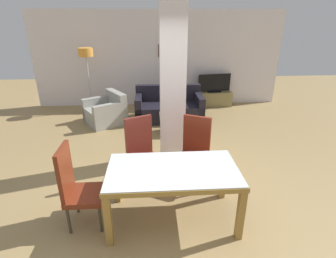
{
  "coord_description": "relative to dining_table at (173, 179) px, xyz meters",
  "views": [
    {
      "loc": [
        -0.24,
        -2.76,
        2.45
      ],
      "look_at": [
        0.0,
        0.9,
        0.9
      ],
      "focal_mm": 28.0,
      "sensor_mm": 36.0,
      "label": 1
    }
  ],
  "objects": [
    {
      "name": "floor_lamp",
      "position": [
        -1.95,
        4.52,
        0.88
      ],
      "size": [
        0.38,
        0.38,
        1.74
      ],
      "color": "#B7B7BC",
      "rests_on": "ground_plane"
    },
    {
      "name": "dining_chair_far_right",
      "position": [
        0.41,
        0.84,
        -0.04
      ],
      "size": [
        0.61,
        0.61,
        1.08
      ],
      "rotation": [
        0.0,
        0.0,
        2.69
      ],
      "color": "maroon",
      "rests_on": "ground_plane"
    },
    {
      "name": "bottle",
      "position": [
        0.12,
        2.83,
        -0.07
      ],
      "size": [
        0.07,
        0.07,
        0.23
      ],
      "color": "#194C23",
      "rests_on": "coffee_table"
    },
    {
      "name": "ground_plane",
      "position": [
        0.0,
        0.0,
        -0.6
      ],
      "size": [
        18.0,
        18.0,
        0.0
      ],
      "primitive_type": "plane",
      "color": "#9B7F4F"
    },
    {
      "name": "back_wall",
      "position": [
        0.0,
        5.08,
        0.75
      ],
      "size": [
        7.2,
        0.09,
        2.7
      ],
      "color": "white",
      "rests_on": "ground_plane"
    },
    {
      "name": "sofa",
      "position": [
        0.21,
        3.77,
        -0.31
      ],
      "size": [
        1.73,
        0.93,
        0.83
      ],
      "rotation": [
        0.0,
        0.0,
        3.14
      ],
      "color": "black",
      "rests_on": "ground_plane"
    },
    {
      "name": "dining_chair_head_left",
      "position": [
        -1.18,
        0.0,
        -0.04
      ],
      "size": [
        0.46,
        0.46,
        1.08
      ],
      "rotation": [
        0.0,
        0.0,
        -1.57
      ],
      "color": "maroon",
      "rests_on": "ground_plane"
    },
    {
      "name": "dining_chair_far_left",
      "position": [
        -0.41,
        0.87,
        -0.04
      ],
      "size": [
        0.61,
        0.61,
        1.08
      ],
      "rotation": [
        0.0,
        0.0,
        -2.71
      ],
      "color": "maroon",
      "rests_on": "ground_plane"
    },
    {
      "name": "coffee_table",
      "position": [
        0.22,
        2.82,
        -0.37
      ],
      "size": [
        0.57,
        0.47,
        0.44
      ],
      "color": "#957649",
      "rests_on": "ground_plane"
    },
    {
      "name": "divider_pillar",
      "position": [
        0.13,
        1.63,
        0.75
      ],
      "size": [
        0.43,
        0.33,
        2.7
      ],
      "color": "white",
      "rests_on": "ground_plane"
    },
    {
      "name": "armchair",
      "position": [
        -1.38,
        3.55,
        -0.32
      ],
      "size": [
        1.18,
        1.18,
        0.77
      ],
      "rotation": [
        0.0,
        0.0,
        2.13
      ],
      "color": "#9F9F97",
      "rests_on": "ground_plane"
    },
    {
      "name": "tv_screen",
      "position": [
        1.63,
        4.8,
        0.08
      ],
      "size": [
        0.98,
        0.25,
        0.53
      ],
      "rotation": [
        0.0,
        0.0,
        3.27
      ],
      "color": "black",
      "rests_on": "tv_stand"
    },
    {
      "name": "dining_table",
      "position": [
        0.0,
        0.0,
        0.0
      ],
      "size": [
        1.63,
        0.89,
        0.75
      ],
      "color": "olive",
      "rests_on": "ground_plane"
    },
    {
      "name": "tv_stand",
      "position": [
        1.63,
        4.8,
        -0.39
      ],
      "size": [
        1.08,
        0.4,
        0.42
      ],
      "color": "olive",
      "rests_on": "ground_plane"
    }
  ]
}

